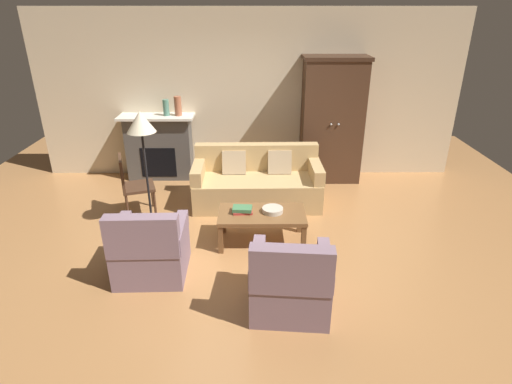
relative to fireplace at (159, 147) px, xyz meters
The scene contains 14 objects.
ground_plane 2.83m from the fireplace, 56.00° to the right, with size 9.60×9.60×0.00m, color #B27A47.
back_wall 1.78m from the fireplace, ahead, with size 7.20×0.10×2.80m, color beige.
fireplace is the anchor object (origin of this frame).
armoire 2.99m from the fireplace, ahead, with size 1.06×0.57×2.08m.
couch 2.00m from the fireplace, 31.87° to the right, with size 1.93×0.88×0.86m.
coffee_table 2.84m from the fireplace, 52.10° to the right, with size 1.10×0.60×0.42m.
fruit_bowl 2.91m from the fireplace, 49.73° to the right, with size 0.27×0.27×0.06m, color beige.
book_stack 2.68m from the fireplace, 56.08° to the right, with size 0.26×0.19×0.08m.
mantel_vase_jade 0.71m from the fireplace, ahead, with size 0.10×0.10×0.27m, color slate.
mantel_vase_terracotta 0.81m from the fireplace, ahead, with size 0.12×0.12×0.32m, color #A86042.
armchair_near_left 3.00m from the fireplace, 80.69° to the right, with size 0.80×0.79×0.88m.
armchair_near_right 4.08m from the fireplace, 60.67° to the right, with size 0.84×0.83×0.88m.
side_chair_wooden 1.46m from the fireplace, 94.10° to the right, with size 0.56×0.56×0.90m.
floor_lamp 2.12m from the fireplace, 82.42° to the right, with size 0.36×0.36×1.65m.
Camera 1 is at (0.09, -4.63, 2.82)m, focal length 29.27 mm.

